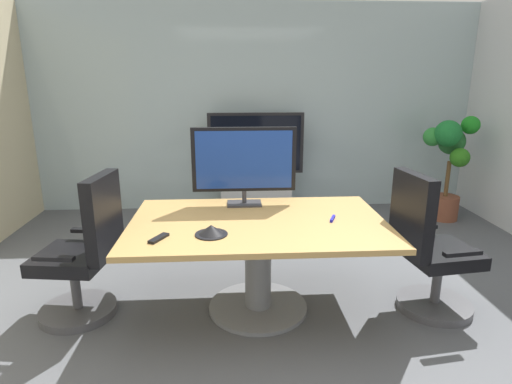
# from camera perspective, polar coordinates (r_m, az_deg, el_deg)

# --- Properties ---
(ground_plane) EXTENTS (6.94, 6.94, 0.00)m
(ground_plane) POSITION_cam_1_polar(r_m,az_deg,el_deg) (3.19, 3.35, -17.89)
(ground_plane) COLOR #515459
(wall_back_glass_partition) EXTENTS (5.81, 0.10, 2.65)m
(wall_back_glass_partition) POSITION_cam_1_polar(r_m,az_deg,el_deg) (5.63, -0.08, 11.16)
(wall_back_glass_partition) COLOR #9EB2B7
(wall_back_glass_partition) RESTS_ON ground
(conference_table) EXTENTS (1.87, 1.18, 0.72)m
(conference_table) POSITION_cam_1_polar(r_m,az_deg,el_deg) (3.16, 0.28, -7.06)
(conference_table) COLOR #B2894C
(conference_table) RESTS_ON ground
(office_chair_left) EXTENTS (0.62, 0.60, 1.09)m
(office_chair_left) POSITION_cam_1_polar(r_m,az_deg,el_deg) (3.36, -22.19, -8.44)
(office_chair_left) COLOR #4C4C51
(office_chair_left) RESTS_ON ground
(office_chair_right) EXTENTS (0.62, 0.60, 1.09)m
(office_chair_right) POSITION_cam_1_polar(r_m,az_deg,el_deg) (3.43, 22.36, -7.94)
(office_chair_right) COLOR #4C4C51
(office_chair_right) RESTS_ON ground
(tv_monitor) EXTENTS (0.84, 0.18, 0.64)m
(tv_monitor) POSITION_cam_1_polar(r_m,az_deg,el_deg) (3.40, -1.64, 4.13)
(tv_monitor) COLOR #333338
(tv_monitor) RESTS_ON conference_table
(wall_display_unit) EXTENTS (1.20, 0.36, 1.31)m
(wall_display_unit) POSITION_cam_1_polar(r_m,az_deg,el_deg) (5.42, -0.04, 1.54)
(wall_display_unit) COLOR #B7BABC
(wall_display_unit) RESTS_ON ground
(potted_plant) EXTENTS (0.64, 0.54, 1.29)m
(potted_plant) POSITION_cam_1_polar(r_m,az_deg,el_deg) (5.66, 24.72, 4.31)
(potted_plant) COLOR brown
(potted_plant) RESTS_ON ground
(conference_phone) EXTENTS (0.22, 0.22, 0.07)m
(conference_phone) POSITION_cam_1_polar(r_m,az_deg,el_deg) (2.84, -6.09, -5.21)
(conference_phone) COLOR black
(conference_phone) RESTS_ON conference_table
(remote_control) EXTENTS (0.12, 0.17, 0.02)m
(remote_control) POSITION_cam_1_polar(r_m,az_deg,el_deg) (2.82, -13.05, -6.11)
(remote_control) COLOR black
(remote_control) RESTS_ON conference_table
(whiteboard_marker) EXTENTS (0.07, 0.13, 0.02)m
(whiteboard_marker) POSITION_cam_1_polar(r_m,az_deg,el_deg) (3.16, 10.35, -3.56)
(whiteboard_marker) COLOR #1919A5
(whiteboard_marker) RESTS_ON conference_table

